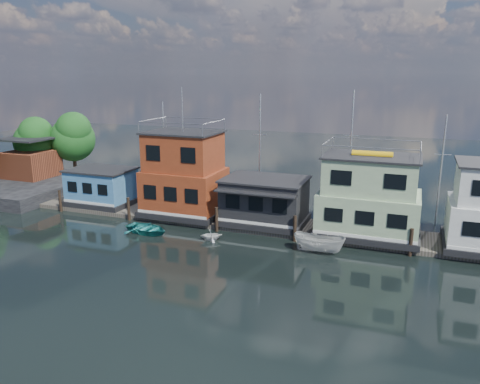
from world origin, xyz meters
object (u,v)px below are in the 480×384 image
at_px(houseboat_red, 184,175).
at_px(houseboat_green, 369,198).
at_px(dinghy_teal, 147,229).
at_px(dinghy_white, 211,235).
at_px(houseboat_dark, 265,201).
at_px(houseboat_blue, 102,187).
at_px(motorboat, 319,243).

distance_m(houseboat_red, houseboat_green, 17.01).
relative_size(houseboat_green, dinghy_teal, 2.09).
bearing_deg(dinghy_white, houseboat_dark, -60.52).
xyz_separation_m(houseboat_blue, dinghy_white, (14.48, -5.05, -1.72)).
xyz_separation_m(houseboat_blue, motorboat, (23.39, -4.64, -1.41)).
bearing_deg(dinghy_white, motorboat, -116.86).
height_order(houseboat_green, motorboat, houseboat_green).
bearing_deg(houseboat_blue, motorboat, -11.21).
height_order(houseboat_blue, houseboat_green, houseboat_green).
xyz_separation_m(motorboat, dinghy_white, (-8.92, -0.41, -0.31)).
bearing_deg(dinghy_white, dinghy_teal, 63.78).
bearing_deg(motorboat, dinghy_teal, 98.72).
relative_size(houseboat_red, houseboat_dark, 1.60).
xyz_separation_m(houseboat_blue, houseboat_dark, (17.50, -0.02, 0.21)).
xyz_separation_m(houseboat_dark, dinghy_white, (-3.02, -5.03, -1.94)).
relative_size(houseboat_red, dinghy_teal, 2.95).
distance_m(houseboat_blue, dinghy_teal, 10.25).
bearing_deg(dinghy_teal, houseboat_green, -64.17).
distance_m(houseboat_dark, houseboat_green, 9.07).
distance_m(houseboat_blue, houseboat_red, 9.69).
relative_size(motorboat, dinghy_white, 2.24).
xyz_separation_m(houseboat_dark, houseboat_green, (9.00, 0.02, 1.13)).
height_order(motorboat, dinghy_teal, motorboat).
bearing_deg(houseboat_dark, dinghy_teal, -149.09).
bearing_deg(motorboat, houseboat_red, 77.38).
bearing_deg(houseboat_red, dinghy_white, -45.40).
xyz_separation_m(houseboat_green, dinghy_white, (-12.02, -5.05, -3.07)).
height_order(houseboat_red, houseboat_dark, houseboat_red).
height_order(houseboat_green, dinghy_teal, houseboat_green).
height_order(houseboat_dark, dinghy_teal, houseboat_dark).
distance_m(houseboat_green, dinghy_white, 13.40).
height_order(houseboat_blue, motorboat, houseboat_blue).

